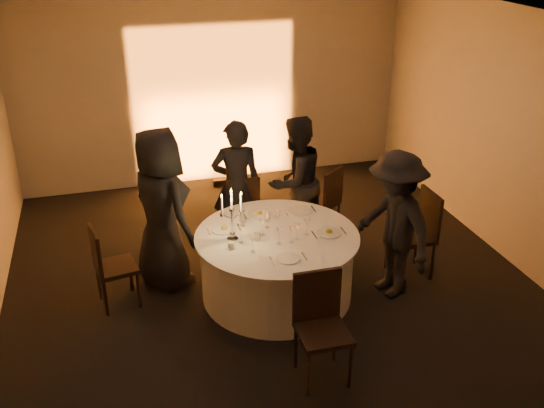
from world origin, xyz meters
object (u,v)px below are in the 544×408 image
object	(u,v)px
coffee_cup	(231,245)
guest_back_left	(236,185)
banquet_table	(277,265)
guest_back_right	(295,181)
chair_back_left	(243,205)
candelabra	(232,222)
guest_right	(394,225)
chair_left	(108,263)
chair_front	(320,320)
guest_left	(162,210)
chair_right	(419,229)
chair_back_right	(326,198)

from	to	relation	value
coffee_cup	guest_back_left	bearing A→B (deg)	74.82
banquet_table	guest_back_right	size ratio (longest dim) A/B	1.06
chair_back_left	candelabra	xyz separation A→B (m)	(-0.40, -1.27, 0.44)
chair_back_left	guest_back_left	bearing A→B (deg)	32.42
banquet_table	guest_right	size ratio (longest dim) A/B	1.06
candelabra	chair_left	bearing A→B (deg)	168.08
guest_right	chair_front	bearing A→B (deg)	-62.19
chair_back_left	guest_back_left	distance (m)	0.32
banquet_table	guest_left	world-z (taller)	guest_left
banquet_table	chair_right	world-z (taller)	chair_right
banquet_table	chair_back_left	size ratio (longest dim) A/B	1.87
guest_back_left	guest_right	distance (m)	2.09
chair_left	guest_back_right	size ratio (longest dim) A/B	0.56
chair_back_left	chair_right	bearing A→B (deg)	147.62
banquet_table	chair_left	bearing A→B (deg)	170.46
banquet_table	chair_back_left	bearing A→B (deg)	93.69
chair_front	guest_left	world-z (taller)	guest_left
guest_left	guest_back_left	distance (m)	1.19
banquet_table	chair_right	size ratio (longest dim) A/B	1.71
chair_back_left	chair_front	distance (m)	2.64
chair_left	chair_back_left	bearing A→B (deg)	-70.49
banquet_table	guest_back_right	distance (m)	1.38
chair_back_right	banquet_table	bearing A→B (deg)	11.94
banquet_table	guest_back_left	xyz separation A→B (m)	(-0.17, 1.25, 0.46)
chair_back_left	guest_back_right	distance (m)	0.74
chair_back_right	chair_front	size ratio (longest dim) A/B	0.93
chair_left	chair_back_left	distance (m)	1.99
chair_back_right	guest_back_left	xyz separation A→B (m)	(-1.18, 0.06, 0.31)
chair_back_right	candelabra	distance (m)	1.95
chair_left	chair_right	xyz separation A→B (m)	(3.53, -0.31, 0.06)
banquet_table	guest_right	world-z (taller)	guest_right
chair_front	guest_back_left	distance (m)	2.61
chair_right	chair_front	bearing A→B (deg)	-52.30
chair_right	chair_front	size ratio (longest dim) A/B	1.01
guest_back_right	guest_right	distance (m)	1.59
guest_left	coffee_cup	xyz separation A→B (m)	(0.62, -0.75, -0.15)
chair_left	chair_back_right	distance (m)	2.96
chair_back_right	guest_back_right	xyz separation A→B (m)	(-0.44, -0.03, 0.31)
guest_back_left	guest_back_right	bearing A→B (deg)	-179.42
guest_left	chair_front	bearing A→B (deg)	-176.09
chair_right	guest_right	world-z (taller)	guest_right
guest_right	coffee_cup	xyz separation A→B (m)	(-1.80, 0.14, -0.05)
guest_left	guest_right	world-z (taller)	guest_left
banquet_table	guest_back_right	world-z (taller)	guest_back_right
chair_front	guest_left	size ratio (longest dim) A/B	0.55
banquet_table	chair_back_right	distance (m)	1.57
guest_back_right	candelabra	size ratio (longest dim) A/B	2.81
chair_back_right	guest_back_left	size ratio (longest dim) A/B	0.57
banquet_table	chair_right	bearing A→B (deg)	-0.21
guest_back_left	guest_right	world-z (taller)	guest_right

